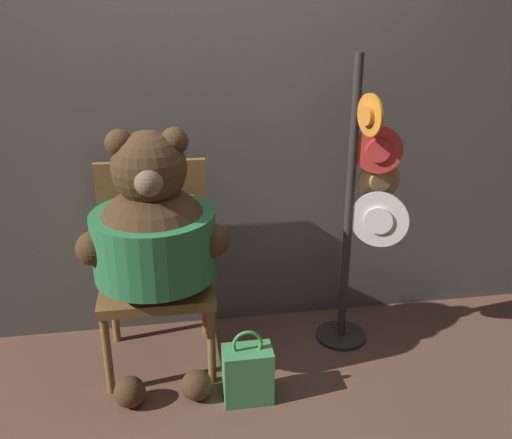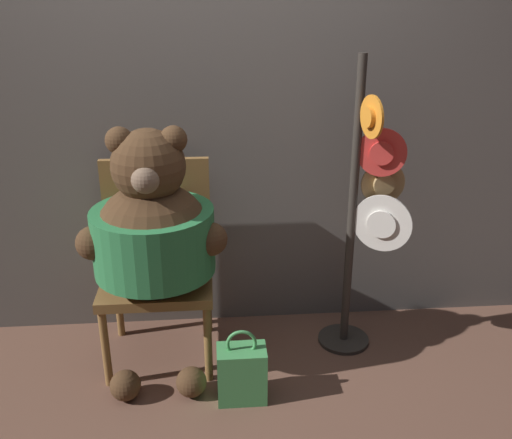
{
  "view_description": "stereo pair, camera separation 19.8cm",
  "coord_description": "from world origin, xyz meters",
  "px_view_note": "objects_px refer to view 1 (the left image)",
  "views": [
    {
      "loc": [
        -0.12,
        -2.4,
        1.84
      ],
      "look_at": [
        0.29,
        0.14,
        0.78
      ],
      "focal_mm": 40.0,
      "sensor_mm": 36.0,
      "label": 1
    },
    {
      "loc": [
        0.08,
        -2.42,
        1.84
      ],
      "look_at": [
        0.29,
        0.14,
        0.78
      ],
      "focal_mm": 40.0,
      "sensor_mm": 36.0,
      "label": 2
    }
  ],
  "objects_px": {
    "teddy_bear": "(154,237)",
    "hat_display_rack": "(363,213)",
    "handbag_on_ground": "(248,373)",
    "chair": "(156,260)"
  },
  "relations": [
    {
      "from": "teddy_bear",
      "to": "hat_display_rack",
      "type": "xyz_separation_m",
      "value": [
        1.05,
        0.1,
        0.01
      ]
    },
    {
      "from": "teddy_bear",
      "to": "hat_display_rack",
      "type": "relative_size",
      "value": 0.81
    },
    {
      "from": "chair",
      "to": "hat_display_rack",
      "type": "bearing_deg",
      "value": -3.82
    },
    {
      "from": "chair",
      "to": "teddy_bear",
      "type": "bearing_deg",
      "value": -87.96
    },
    {
      "from": "teddy_bear",
      "to": "handbag_on_ground",
      "type": "distance_m",
      "value": 0.78
    },
    {
      "from": "chair",
      "to": "handbag_on_ground",
      "type": "relative_size",
      "value": 2.7
    },
    {
      "from": "teddy_bear",
      "to": "hat_display_rack",
      "type": "distance_m",
      "value": 1.06
    },
    {
      "from": "chair",
      "to": "teddy_bear",
      "type": "xyz_separation_m",
      "value": [
        0.01,
        -0.17,
        0.21
      ]
    },
    {
      "from": "teddy_bear",
      "to": "handbag_on_ground",
      "type": "relative_size",
      "value": 3.33
    },
    {
      "from": "teddy_bear",
      "to": "hat_display_rack",
      "type": "height_order",
      "value": "hat_display_rack"
    }
  ]
}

